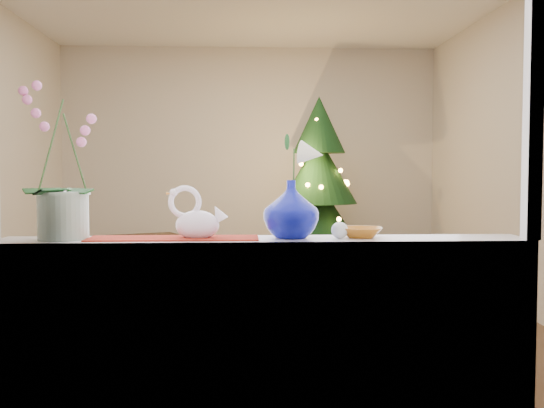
% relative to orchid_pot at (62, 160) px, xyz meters
% --- Properties ---
extents(ground, '(5.00, 5.00, 0.00)m').
position_rel_orchid_pot_xyz_m(ground, '(0.83, 2.36, -1.24)').
color(ground, '#3A2317').
rests_on(ground, ground).
extents(wall_back, '(4.50, 0.10, 2.70)m').
position_rel_orchid_pot_xyz_m(wall_back, '(0.83, 4.86, 0.11)').
color(wall_back, beige).
rests_on(wall_back, ground).
extents(wall_front, '(4.50, 0.10, 2.70)m').
position_rel_orchid_pot_xyz_m(wall_front, '(0.83, -0.14, 0.11)').
color(wall_front, beige).
rests_on(wall_front, ground).
extents(wall_right, '(0.10, 5.00, 2.70)m').
position_rel_orchid_pot_xyz_m(wall_right, '(3.08, 2.36, 0.11)').
color(wall_right, beige).
rests_on(wall_right, ground).
extents(window_apron, '(2.20, 0.08, 0.88)m').
position_rel_orchid_pot_xyz_m(window_apron, '(0.83, -0.10, -0.80)').
color(window_apron, white).
rests_on(window_apron, ground).
extents(windowsill, '(2.20, 0.26, 0.04)m').
position_rel_orchid_pot_xyz_m(windowsill, '(0.83, -0.01, -0.34)').
color(windowsill, white).
rests_on(windowsill, window_apron).
extents(window_frame, '(2.22, 0.06, 1.60)m').
position_rel_orchid_pot_xyz_m(window_frame, '(0.83, -0.11, 0.46)').
color(window_frame, white).
rests_on(window_frame, windowsill).
extents(runner, '(0.70, 0.20, 0.01)m').
position_rel_orchid_pot_xyz_m(runner, '(0.45, -0.01, -0.32)').
color(runner, maroon).
rests_on(runner, windowsill).
extents(orchid_pot, '(0.23, 0.23, 0.65)m').
position_rel_orchid_pot_xyz_m(orchid_pot, '(0.00, 0.00, 0.00)').
color(orchid_pot, white).
rests_on(orchid_pot, windowsill).
extents(swan, '(0.25, 0.13, 0.21)m').
position_rel_orchid_pot_xyz_m(swan, '(0.55, -0.00, -0.22)').
color(swan, white).
rests_on(swan, windowsill).
extents(blue_vase, '(0.27, 0.27, 0.28)m').
position_rel_orchid_pot_xyz_m(blue_vase, '(0.94, 0.01, -0.18)').
color(blue_vase, '#050C76').
rests_on(blue_vase, windowsill).
extents(lily, '(0.15, 0.09, 0.21)m').
position_rel_orchid_pot_xyz_m(lily, '(0.94, 0.01, 0.06)').
color(lily, silver).
rests_on(lily, blue_vase).
extents(paperweight, '(0.09, 0.09, 0.07)m').
position_rel_orchid_pot_xyz_m(paperweight, '(1.14, -0.03, -0.29)').
color(paperweight, silver).
rests_on(paperweight, windowsill).
extents(amber_dish, '(0.18, 0.18, 0.04)m').
position_rel_orchid_pot_xyz_m(amber_dish, '(1.23, 0.01, -0.30)').
color(amber_dish, '#A6611A').
rests_on(amber_dish, windowsill).
extents(xmas_tree, '(1.15, 1.15, 2.03)m').
position_rel_orchid_pot_xyz_m(xmas_tree, '(1.58, 4.12, -0.23)').
color(xmas_tree, black).
rests_on(xmas_tree, ground).
extents(side_table, '(0.79, 0.62, 0.53)m').
position_rel_orchid_pot_xyz_m(side_table, '(-0.31, 3.93, -0.98)').
color(side_table, black).
rests_on(side_table, ground).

